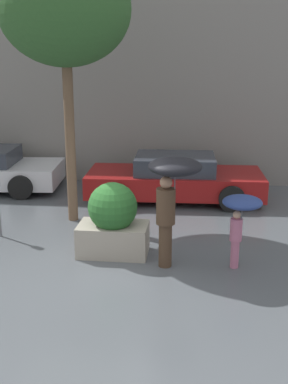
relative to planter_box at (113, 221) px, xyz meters
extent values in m
plane|color=#51565B|center=(-0.43, -0.90, -0.67)|extent=(40.00, 40.00, 0.00)
cube|color=gray|center=(-0.43, 5.60, 2.33)|extent=(18.00, 0.30, 6.00)
cube|color=#9E9384|center=(0.00, 0.00, -0.37)|extent=(1.32, 0.77, 0.59)
sphere|color=#286028|center=(0.00, 0.00, 0.28)|extent=(0.93, 0.93, 0.93)
cylinder|color=#473323|center=(1.03, -0.45, -0.26)|extent=(0.24, 0.24, 0.81)
cylinder|color=#473323|center=(1.03, -0.45, 0.47)|extent=(0.34, 0.34, 0.64)
sphere|color=#997056|center=(1.03, -0.45, 0.90)|extent=(0.22, 0.22, 0.22)
cylinder|color=#4C4C51|center=(1.18, -0.46, 0.84)|extent=(0.02, 0.02, 0.69)
ellipsoid|color=black|center=(1.18, -0.46, 1.19)|extent=(0.93, 0.93, 0.30)
cylinder|color=#B76684|center=(2.27, -0.37, -0.41)|extent=(0.15, 0.15, 0.52)
cylinder|color=#B76684|center=(2.27, -0.37, 0.06)|extent=(0.22, 0.22, 0.41)
sphere|color=tan|center=(2.27, -0.37, 0.33)|extent=(0.14, 0.14, 0.14)
cylinder|color=#4C4C51|center=(2.34, -0.43, 0.33)|extent=(0.02, 0.02, 0.50)
ellipsoid|color=navy|center=(2.34, -0.43, 0.58)|extent=(0.69, 0.69, 0.22)
cube|color=maroon|center=(0.98, 3.76, -0.20)|extent=(4.59, 2.01, 0.57)
cube|color=#2D333D|center=(0.98, 3.76, 0.30)|extent=(2.09, 1.64, 0.44)
cylinder|color=black|center=(-0.39, 2.78, -0.34)|extent=(0.66, 0.24, 0.65)
cylinder|color=black|center=(-0.46, 4.63, -0.34)|extent=(0.66, 0.24, 0.65)
cylinder|color=black|center=(2.41, 2.89, -0.34)|extent=(0.66, 0.24, 0.65)
cylinder|color=black|center=(2.35, 4.73, -0.34)|extent=(0.66, 0.24, 0.65)
cylinder|color=black|center=(-3.05, 3.32, -0.34)|extent=(0.66, 0.27, 0.65)
cylinder|color=black|center=(-3.21, 5.16, -0.34)|extent=(0.66, 0.27, 0.65)
cylinder|color=brown|center=(-1.27, 1.86, 1.25)|extent=(0.22, 0.22, 3.83)
ellipsoid|color=#2D5628|center=(-1.27, 1.86, 3.93)|extent=(2.77, 2.77, 2.36)
camera|label=1|loc=(1.55, -8.45, 3.02)|focal=45.00mm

